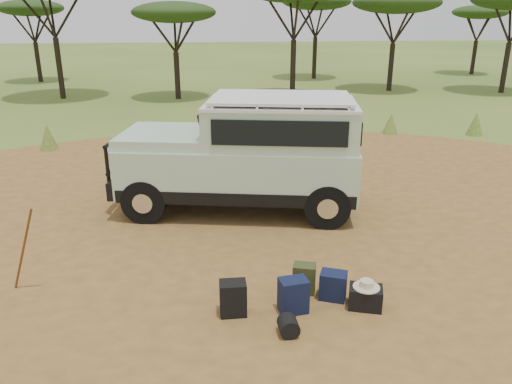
{
  "coord_description": "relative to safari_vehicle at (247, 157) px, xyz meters",
  "views": [
    {
      "loc": [
        -1.23,
        -8.36,
        4.28
      ],
      "look_at": [
        -0.1,
        0.62,
        1.0
      ],
      "focal_mm": 35.0,
      "sensor_mm": 36.0,
      "label": 1
    }
  ],
  "objects": [
    {
      "name": "ground",
      "position": [
        0.1,
        -2.26,
        -1.25
      ],
      "size": [
        140.0,
        140.0,
        0.0
      ],
      "primitive_type": "plane",
      "color": "#476524",
      "rests_on": "ground"
    },
    {
      "name": "dirt_clearing",
      "position": [
        0.1,
        -2.26,
        -1.25
      ],
      "size": [
        23.0,
        23.0,
        0.01
      ],
      "primitive_type": "cylinder",
      "color": "olive",
      "rests_on": "ground"
    },
    {
      "name": "grass_fringe",
      "position": [
        0.21,
        6.41,
        -0.85
      ],
      "size": [
        36.6,
        1.6,
        0.9
      ],
      "color": "#476524",
      "rests_on": "ground"
    },
    {
      "name": "acacia_treeline",
      "position": [
        0.85,
        17.55,
        3.62
      ],
      "size": [
        46.7,
        13.2,
        6.26
      ],
      "color": "black",
      "rests_on": "ground"
    },
    {
      "name": "safari_vehicle",
      "position": [
        0.0,
        0.0,
        0.0
      ],
      "size": [
        5.62,
        3.12,
        2.59
      ],
      "rotation": [
        0.0,
        0.0,
        -0.2
      ],
      "color": "#AECCAE",
      "rests_on": "ground"
    },
    {
      "name": "walking_staff",
      "position": [
        -3.9,
        -3.12,
        -0.51
      ],
      "size": [
        0.58,
        0.29,
        1.48
      ],
      "primitive_type": "cylinder",
      "rotation": [
        0.38,
        0.0,
        1.15
      ],
      "color": "brown",
      "rests_on": "ground"
    },
    {
      "name": "backpack_black",
      "position": [
        -0.67,
        -4.2,
        -0.98
      ],
      "size": [
        0.4,
        0.29,
        0.54
      ],
      "primitive_type": "cube",
      "rotation": [
        0.0,
        0.0,
        -0.01
      ],
      "color": "black",
      "rests_on": "ground"
    },
    {
      "name": "backpack_navy",
      "position": [
        0.23,
        -4.25,
        -0.98
      ],
      "size": [
        0.45,
        0.35,
        0.55
      ],
      "primitive_type": "cube",
      "rotation": [
        0.0,
        0.0,
        0.14
      ],
      "color": "#111B38",
      "rests_on": "ground"
    },
    {
      "name": "backpack_olive",
      "position": [
        0.51,
        -3.72,
        -1.0
      ],
      "size": [
        0.42,
        0.35,
        0.49
      ],
      "primitive_type": "cube",
      "rotation": [
        0.0,
        0.0,
        -0.3
      ],
      "color": "#383D1C",
      "rests_on": "ground"
    },
    {
      "name": "duffel_navy",
      "position": [
        0.93,
        -3.96,
        -1.02
      ],
      "size": [
        0.49,
        0.44,
        0.45
      ],
      "primitive_type": "cube",
      "rotation": [
        0.0,
        0.0,
        -0.4
      ],
      "color": "#111B38",
      "rests_on": "ground"
    },
    {
      "name": "hard_case",
      "position": [
        1.35,
        -4.28,
        -1.08
      ],
      "size": [
        0.58,
        0.49,
        0.35
      ],
      "primitive_type": "cube",
      "rotation": [
        0.0,
        0.0,
        -0.32
      ],
      "color": "black",
      "rests_on": "ground"
    },
    {
      "name": "stuff_sack",
      "position": [
        0.06,
        -4.81,
        -1.11
      ],
      "size": [
        0.29,
        0.29,
        0.28
      ],
      "primitive_type": "cylinder",
      "rotation": [
        1.57,
        0.0,
        0.03
      ],
      "color": "black",
      "rests_on": "ground"
    },
    {
      "name": "safari_hat",
      "position": [
        1.35,
        -4.28,
        -0.86
      ],
      "size": [
        0.41,
        0.41,
        0.12
      ],
      "color": "beige",
      "rests_on": "hard_case"
    }
  ]
}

